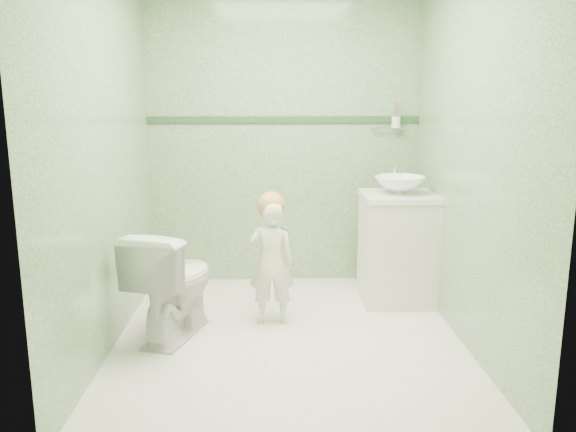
{
  "coord_description": "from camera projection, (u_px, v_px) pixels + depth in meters",
  "views": [
    {
      "loc": [
        -0.11,
        -3.45,
        1.53
      ],
      "look_at": [
        0.0,
        0.15,
        0.78
      ],
      "focal_mm": 35.78,
      "sensor_mm": 36.0,
      "label": 1
    }
  ],
  "objects": [
    {
      "name": "ground",
      "position": [
        289.0,
        339.0,
        3.69
      ],
      "size": [
        2.5,
        2.5,
        0.0
      ],
      "primitive_type": "plane",
      "color": "silver",
      "rests_on": "ground"
    },
    {
      "name": "room_shell",
      "position": [
        289.0,
        153.0,
        3.44
      ],
      "size": [
        2.5,
        2.54,
        2.4
      ],
      "color": "#688D64",
      "rests_on": "ground"
    },
    {
      "name": "trim_stripe",
      "position": [
        284.0,
        119.0,
        4.63
      ],
      "size": [
        2.2,
        0.02,
        0.05
      ],
      "primitive_type": "cube",
      "color": "#2C4D2C",
      "rests_on": "room_shell"
    },
    {
      "name": "vanity",
      "position": [
        397.0,
        250.0,
        4.32
      ],
      "size": [
        0.52,
        0.5,
        0.8
      ],
      "primitive_type": "cube",
      "color": "white",
      "rests_on": "ground"
    },
    {
      "name": "counter",
      "position": [
        399.0,
        196.0,
        4.24
      ],
      "size": [
        0.54,
        0.52,
        0.04
      ],
      "primitive_type": "cube",
      "color": "white",
      "rests_on": "vanity"
    },
    {
      "name": "basin",
      "position": [
        400.0,
        185.0,
        4.22
      ],
      "size": [
        0.37,
        0.37,
        0.13
      ],
      "primitive_type": "imported",
      "color": "white",
      "rests_on": "counter"
    },
    {
      "name": "faucet",
      "position": [
        395.0,
        171.0,
        4.38
      ],
      "size": [
        0.03,
        0.13,
        0.18
      ],
      "color": "silver",
      "rests_on": "counter"
    },
    {
      "name": "cup_holder",
      "position": [
        395.0,
        122.0,
        4.6
      ],
      "size": [
        0.26,
        0.07,
        0.21
      ],
      "color": "silver",
      "rests_on": "room_shell"
    },
    {
      "name": "toilet",
      "position": [
        174.0,
        282.0,
        3.69
      ],
      "size": [
        0.6,
        0.8,
        0.72
      ],
      "primitive_type": "imported",
      "rotation": [
        0.0,
        0.0,
        2.83
      ],
      "color": "white",
      "rests_on": "ground"
    },
    {
      "name": "toddler",
      "position": [
        271.0,
        263.0,
        3.88
      ],
      "size": [
        0.32,
        0.22,
        0.85
      ],
      "primitive_type": "imported",
      "rotation": [
        0.0,
        0.0,
        3.19
      ],
      "color": "silver",
      "rests_on": "ground"
    },
    {
      "name": "hair_cap",
      "position": [
        271.0,
        206.0,
        3.83
      ],
      "size": [
        0.19,
        0.19,
        0.19
      ],
      "primitive_type": "sphere",
      "color": "tan",
      "rests_on": "toddler"
    },
    {
      "name": "teal_toothbrush",
      "position": [
        283.0,
        228.0,
        3.71
      ],
      "size": [
        0.11,
        0.13,
        0.08
      ],
      "color": "#089265",
      "rests_on": "toddler"
    }
  ]
}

